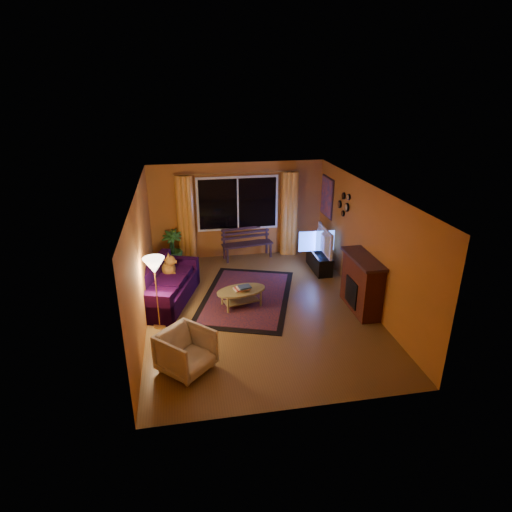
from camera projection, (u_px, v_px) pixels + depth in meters
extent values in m
cube|color=brown|center=(259.00, 308.00, 8.89)|extent=(4.50, 6.00, 0.02)
cube|color=white|center=(259.00, 189.00, 7.94)|extent=(4.50, 6.00, 0.02)
cube|color=#C2712C|center=(238.00, 210.00, 11.15)|extent=(4.50, 0.02, 2.50)
cube|color=#C2712C|center=(141.00, 260.00, 8.04)|extent=(0.02, 6.00, 2.50)
cube|color=#C2712C|center=(367.00, 245.00, 8.78)|extent=(0.02, 6.00, 2.50)
cube|color=black|center=(238.00, 204.00, 11.02)|extent=(2.00, 0.02, 1.30)
cylinder|color=#BF8C3F|center=(238.00, 173.00, 10.68)|extent=(3.20, 0.03, 0.03)
cylinder|color=orange|center=(186.00, 219.00, 10.86)|extent=(0.36, 0.36, 2.24)
cylinder|color=orange|center=(289.00, 214.00, 11.31)|extent=(0.36, 0.36, 2.24)
cube|color=#301D25|center=(247.00, 251.00, 11.35)|extent=(1.37, 0.60, 0.40)
imported|color=#235B1E|center=(172.00, 248.00, 10.83)|extent=(0.55, 0.55, 0.91)
cube|color=black|center=(167.00, 284.00, 9.01)|extent=(1.46, 2.17, 0.81)
imported|color=beige|center=(186.00, 350.00, 6.84)|extent=(1.03, 1.03, 0.77)
cylinder|color=#BF8C3F|center=(157.00, 293.00, 7.96)|extent=(0.28, 0.28, 1.41)
cube|color=maroon|center=(247.00, 297.00, 9.33)|extent=(2.65, 3.31, 0.02)
cylinder|color=#988E52|center=(241.00, 298.00, 8.90)|extent=(1.25, 1.25, 0.38)
cube|color=black|center=(319.00, 261.00, 10.63)|extent=(0.36, 1.08, 0.45)
imported|color=black|center=(320.00, 241.00, 10.42)|extent=(0.18, 1.11, 0.64)
cube|color=maroon|center=(362.00, 285.00, 8.65)|extent=(0.40, 1.20, 1.10)
cube|color=#DB4C28|center=(327.00, 197.00, 10.86)|extent=(0.04, 0.76, 0.96)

